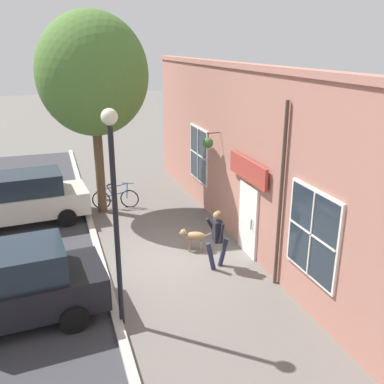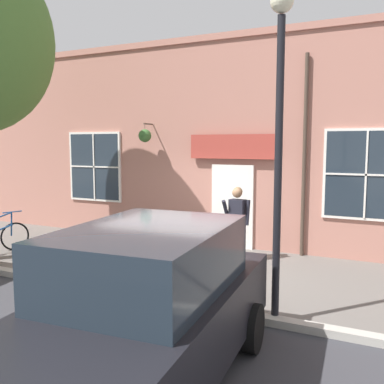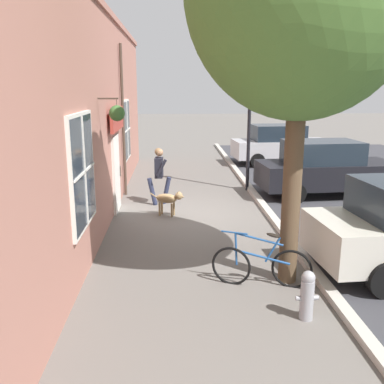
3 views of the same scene
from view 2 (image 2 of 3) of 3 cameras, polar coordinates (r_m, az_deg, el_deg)
name	(u,v)px [view 2 (image 2 of 3)]	position (r m, az deg, el deg)	size (l,w,h in m)	color
ground_plane	(177,267)	(9.29, -2.08, -9.93)	(90.00, 90.00, 0.00)	#66605B
storefront_facade	(219,142)	(11.04, 3.61, 6.64)	(0.95, 18.00, 5.33)	#B27566
pedestrian_walking	(237,217)	(9.56, 6.05, -3.32)	(0.72, 0.58, 1.68)	#282D47
dog_on_leash	(184,238)	(9.86, -1.04, -6.14)	(0.95, 0.47, 0.71)	#997A51
parked_car_mid_block	(143,311)	(4.67, -6.61, -15.53)	(4.42, 2.19, 1.75)	black
street_lamp	(280,110)	(6.19, 11.59, 10.64)	(0.32, 0.32, 4.71)	black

